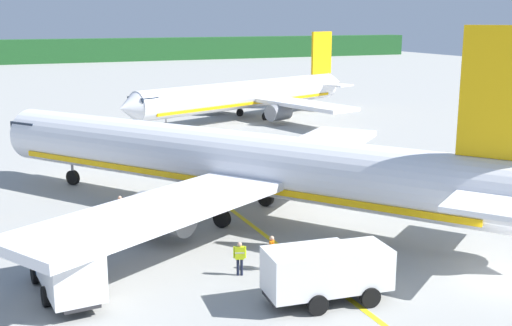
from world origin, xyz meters
name	(u,v)px	position (x,y,z in m)	size (l,w,h in m)	color
ground	(198,127)	(0.00, 48.00, -0.10)	(240.00, 320.00, 0.20)	#999993
distant_treeline	(68,51)	(0.00, 163.68, 3.19)	(216.00, 6.00, 6.39)	#1E5123
airliner_foreground	(232,162)	(-8.36, 14.87, 3.39)	(30.45, 35.64, 11.90)	white
airliner_mid_apron	(248,95)	(7.39, 50.89, 2.95)	(34.81, 29.23, 10.36)	white
service_truck_fuel	(66,261)	(-19.62, 6.30, 1.62)	(2.80, 6.39, 2.95)	#2659A5
service_truck_baggage	(327,271)	(-9.20, 1.08, 1.45)	(5.69, 2.77, 2.52)	white
crew_loader_left	(240,256)	(-11.63, 5.34, 1.00)	(0.60, 0.37, 1.69)	#191E33
crew_loader_right	(120,207)	(-15.33, 15.75, 1.02)	(0.44, 0.54, 1.72)	#191E33
crew_supervisor	(272,250)	(-9.91, 5.40, 1.04)	(0.42, 0.56, 1.76)	#191E33
apron_guide_line	(264,235)	(-8.14, 10.33, 0.01)	(0.30, 60.00, 0.01)	yellow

